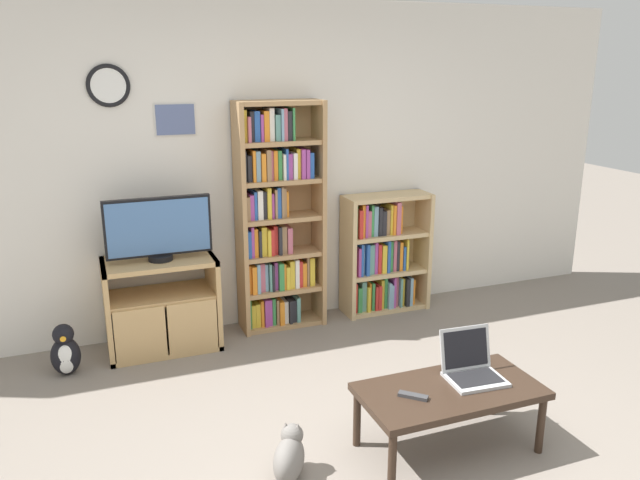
{
  "coord_description": "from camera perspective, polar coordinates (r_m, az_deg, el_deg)",
  "views": [
    {
      "loc": [
        -1.29,
        -2.4,
        2.12
      ],
      "look_at": [
        0.15,
        1.32,
        0.98
      ],
      "focal_mm": 35.0,
      "sensor_mm": 36.0,
      "label": 1
    }
  ],
  "objects": [
    {
      "name": "coffee_table",
      "position": [
        3.64,
        11.78,
        -13.66
      ],
      "size": [
        1.01,
        0.51,
        0.38
      ],
      "color": "#332319",
      "rests_on": "ground_plane"
    },
    {
      "name": "laptop",
      "position": [
        3.73,
        13.65,
        -11.15
      ],
      "size": [
        0.33,
        0.31,
        0.27
      ],
      "rotation": [
        0.0,
        0.0,
        -0.07
      ],
      "color": "#B7BABC",
      "rests_on": "coffee_table"
    },
    {
      "name": "bookshelf_short",
      "position": [
        5.46,
        5.57,
        -1.48
      ],
      "size": [
        0.76,
        0.29,
        1.04
      ],
      "color": "tan",
      "rests_on": "ground_plane"
    },
    {
      "name": "cat",
      "position": [
        3.47,
        -2.8,
        -19.15
      ],
      "size": [
        0.28,
        0.53,
        0.28
      ],
      "rotation": [
        0.0,
        0.0,
        -0.55
      ],
      "color": "slate",
      "rests_on": "ground_plane"
    },
    {
      "name": "bookshelf_tall",
      "position": [
        5.01,
        -4.1,
        1.88
      ],
      "size": [
        0.69,
        0.29,
        1.84
      ],
      "color": "tan",
      "rests_on": "ground_plane"
    },
    {
      "name": "tv_stand",
      "position": [
        4.87,
        -14.23,
        -5.76
      ],
      "size": [
        0.82,
        0.46,
        0.71
      ],
      "color": "tan",
      "rests_on": "ground_plane"
    },
    {
      "name": "remote_near_laptop",
      "position": [
        3.48,
        8.5,
        -13.92
      ],
      "size": [
        0.15,
        0.14,
        0.02
      ],
      "rotation": [
        0.0,
        0.0,
        3.96
      ],
      "color": "#38383A",
      "rests_on": "coffee_table"
    },
    {
      "name": "penguin_figurine",
      "position": [
        4.77,
        -22.27,
        -9.45
      ],
      "size": [
        0.2,
        0.18,
        0.37
      ],
      "color": "black",
      "rests_on": "ground_plane"
    },
    {
      "name": "wall_back",
      "position": [
        5.05,
        -6.17,
        6.57
      ],
      "size": [
        6.75,
        0.09,
        2.6
      ],
      "color": "silver",
      "rests_on": "ground_plane"
    },
    {
      "name": "television",
      "position": [
        4.68,
        -14.55,
        1.01
      ],
      "size": [
        0.76,
        0.18,
        0.47
      ],
      "color": "black",
      "rests_on": "tv_stand"
    }
  ]
}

